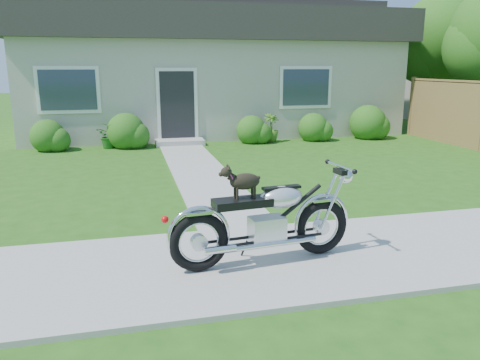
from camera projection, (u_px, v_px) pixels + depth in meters
name	position (u px, v px, depth m)	size (l,w,h in m)	color
ground	(378.00, 250.00, 5.85)	(80.00, 80.00, 0.00)	#235114
sidewalk	(378.00, 248.00, 5.85)	(24.00, 2.20, 0.04)	#9E9B93
walkway	(199.00, 171.00, 10.23)	(1.20, 8.00, 0.03)	#9E9B93
house	(209.00, 69.00, 16.67)	(12.60, 7.03, 4.50)	#B4AEA2
tree_far	(444.00, 43.00, 16.95)	(3.10, 3.10, 4.76)	#3D2B1C
shrub_row	(242.00, 129.00, 13.85)	(10.55, 1.15, 1.15)	#295D18
potted_plant_left	(109.00, 135.00, 13.05)	(0.65, 0.56, 0.72)	#1B5817
potted_plant_right	(271.00, 128.00, 14.11)	(0.48, 0.48, 0.86)	#3B6B1D
motorcycle_with_dog	(267.00, 220.00, 5.29)	(2.22, 0.61, 1.15)	black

